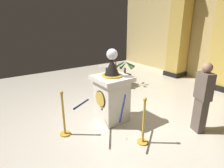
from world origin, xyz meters
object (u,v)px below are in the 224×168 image
object	(u,v)px
stanchion_near	(64,120)
bystander_guest	(203,97)
stanchion_far	(143,128)
cafe_chair_red	(113,73)
potted_palm_left	(125,77)
cafe_table	(106,72)
pedestal_clock	(112,94)

from	to	relation	value
stanchion_near	bystander_guest	world-z (taller)	bystander_guest
stanchion_far	cafe_chair_red	size ratio (longest dim) A/B	1.07
potted_palm_left	cafe_table	size ratio (longest dim) A/B	1.38
potted_palm_left	bystander_guest	bearing A→B (deg)	-10.91
pedestal_clock	bystander_guest	bearing A→B (deg)	40.82
stanchion_near	cafe_chair_red	bearing A→B (deg)	125.72
stanchion_near	potted_palm_left	size ratio (longest dim) A/B	1.05
pedestal_clock	stanchion_near	bearing A→B (deg)	-93.02
cafe_table	cafe_chair_red	xyz separation A→B (m)	(0.59, -0.09, 0.11)
cafe_chair_red	potted_palm_left	bearing A→B (deg)	87.16
cafe_chair_red	bystander_guest	bearing A→B (deg)	-2.20
pedestal_clock	bystander_guest	size ratio (longest dim) A/B	1.13
stanchion_near	cafe_chair_red	distance (m)	3.36
pedestal_clock	stanchion_far	size ratio (longest dim) A/B	1.78
stanchion_far	bystander_guest	world-z (taller)	bystander_guest
stanchion_far	potted_palm_left	distance (m)	3.77
stanchion_near	cafe_table	distance (m)	3.80
bystander_guest	cafe_chair_red	bearing A→B (deg)	177.80
pedestal_clock	stanchion_far	xyz separation A→B (m)	(1.16, -0.03, -0.36)
stanchion_near	cafe_table	size ratio (longest dim) A/B	1.45
cafe_table	potted_palm_left	bearing A→B (deg)	36.39
pedestal_clock	cafe_table	size ratio (longest dim) A/B	2.54
bystander_guest	pedestal_clock	bearing A→B (deg)	-139.18
bystander_guest	stanchion_near	bearing A→B (deg)	-122.07
stanchion_far	potted_palm_left	size ratio (longest dim) A/B	1.03
bystander_guest	cafe_chair_red	distance (m)	3.59
stanchion_far	cafe_chair_red	world-z (taller)	stanchion_far
cafe_table	stanchion_near	bearing A→B (deg)	-47.76
stanchion_far	potted_palm_left	bearing A→B (deg)	146.92
stanchion_far	stanchion_near	bearing A→B (deg)	-135.19
stanchion_far	potted_palm_left	xyz separation A→B (m)	(-3.16, 2.06, -0.04)
bystander_guest	cafe_chair_red	xyz separation A→B (m)	(-3.58, 0.14, -0.28)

